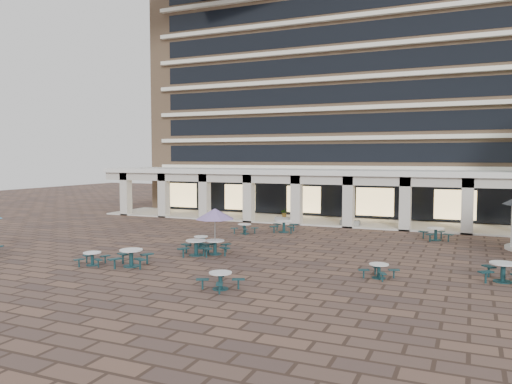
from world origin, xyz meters
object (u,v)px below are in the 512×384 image
picnic_table_0 (92,257)px  picnic_table_2 (220,279)px  planter_left (284,218)px  planter_right (350,220)px  picnic_table_1 (131,256)px

picnic_table_0 → picnic_table_2: picnic_table_2 is taller
picnic_table_2 → planter_left: bearing=123.7°
picnic_table_2 → planter_right: 20.54m
picnic_table_0 → planter_right: bearing=44.8°
picnic_table_0 → picnic_table_1: 2.06m
picnic_table_2 → planter_right: planter_right is taller
planter_right → picnic_table_2: bearing=-92.0°
picnic_table_0 → picnic_table_2: bearing=-31.1°
picnic_table_0 → planter_left: bearing=59.7°
picnic_table_0 → planter_left: size_ratio=1.19×
picnic_table_1 → picnic_table_2: bearing=-39.1°
picnic_table_0 → picnic_table_1: (1.98, 0.54, 0.12)m
picnic_table_1 → planter_right: planter_right is taller
picnic_table_0 → planter_left: (3.30, 19.02, 0.06)m
picnic_table_1 → planter_right: (6.78, 18.48, 0.00)m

